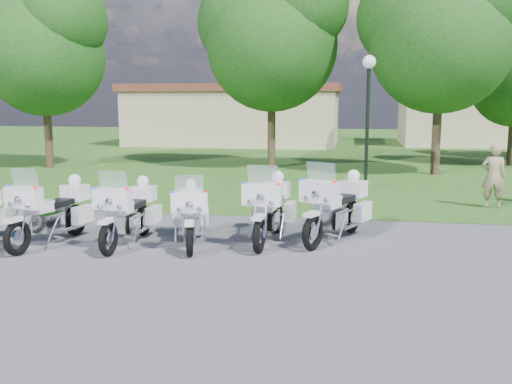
% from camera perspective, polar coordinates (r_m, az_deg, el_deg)
% --- Properties ---
extents(ground, '(100.00, 100.00, 0.00)m').
position_cam_1_polar(ground, '(12.03, -0.62, -5.38)').
color(ground, '#4F4F54').
rests_on(ground, ground).
extents(grass_lawn, '(100.00, 48.00, 0.01)m').
position_cam_1_polar(grass_lawn, '(38.64, 6.47, 4.59)').
color(grass_lawn, '#1F581C').
rests_on(grass_lawn, ground).
extents(motorcycle_2, '(1.11, 2.51, 1.69)m').
position_cam_1_polar(motorcycle_2, '(12.86, -19.70, -1.74)').
color(motorcycle_2, black).
rests_on(motorcycle_2, ground).
extents(motorcycle_3, '(0.84, 2.47, 1.66)m').
position_cam_1_polar(motorcycle_3, '(12.37, -12.55, -1.90)').
color(motorcycle_3, black).
rests_on(motorcycle_3, ground).
extents(motorcycle_4, '(1.15, 2.31, 1.58)m').
position_cam_1_polar(motorcycle_4, '(12.08, -6.57, -2.16)').
color(motorcycle_4, black).
rests_on(motorcycle_4, ground).
extents(motorcycle_5, '(0.94, 2.60, 1.74)m').
position_cam_1_polar(motorcycle_5, '(12.31, 1.44, -1.57)').
color(motorcycle_5, black).
rests_on(motorcycle_5, ground).
extents(motorcycle_6, '(1.55, 2.48, 1.78)m').
position_cam_1_polar(motorcycle_6, '(12.52, 8.11, -1.40)').
color(motorcycle_6, black).
rests_on(motorcycle_6, ground).
extents(lamp_post, '(0.44, 0.44, 4.49)m').
position_cam_1_polar(lamp_post, '(19.48, 11.17, 9.98)').
color(lamp_post, black).
rests_on(lamp_post, ground).
extents(tree_0, '(6.22, 5.31, 8.30)m').
position_cam_1_polar(tree_0, '(27.63, -20.56, 13.70)').
color(tree_0, '#38281C').
rests_on(tree_0, ground).
extents(tree_1, '(6.73, 5.74, 8.97)m').
position_cam_1_polar(tree_1, '(25.92, 1.50, 15.59)').
color(tree_1, '#38281C').
rests_on(tree_1, ground).
extents(tree_2, '(6.62, 5.65, 8.83)m').
position_cam_1_polar(tree_2, '(24.70, 17.93, 15.27)').
color(tree_2, '#38281C').
rests_on(tree_2, ground).
extents(building_west, '(14.56, 8.32, 4.10)m').
position_cam_1_polar(building_west, '(40.29, -2.03, 7.76)').
color(building_west, '#C8B290').
rests_on(building_west, ground).
extents(building_east, '(11.44, 7.28, 4.10)m').
position_cam_1_polar(building_east, '(42.43, 21.87, 7.19)').
color(building_east, '#C8B290').
rests_on(building_east, ground).
extents(bystander_a, '(0.70, 0.50, 1.82)m').
position_cam_1_polar(bystander_a, '(17.35, 22.66, 1.46)').
color(bystander_a, tan).
rests_on(bystander_a, ground).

